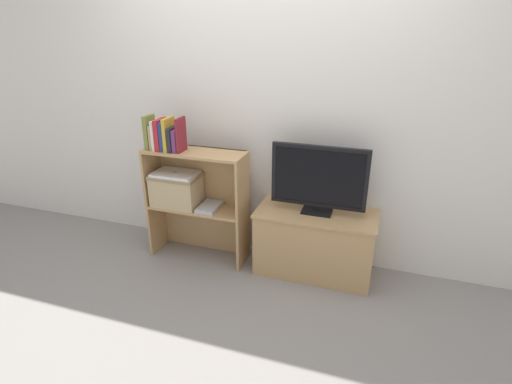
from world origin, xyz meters
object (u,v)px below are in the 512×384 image
at_px(tv, 319,178).
at_px(book_charcoal, 173,139).
at_px(book_olive, 150,132).
at_px(book_navy, 165,136).
at_px(storage_basket_left, 176,188).
at_px(book_ivory, 157,135).
at_px(book_crimson, 161,134).
at_px(book_mustard, 169,134).
at_px(tv_stand, 315,242).
at_px(magazine_stack, 210,207).
at_px(book_maroon, 181,135).
at_px(book_plum, 178,140).
at_px(book_tan, 154,137).
at_px(laptop, 175,174).

height_order(tv, book_charcoal, book_charcoal).
xyz_separation_m(book_olive, book_charcoal, (0.20, 0.00, -0.04)).
relative_size(book_navy, storage_basket_left, 0.58).
distance_m(book_ivory, book_crimson, 0.03).
height_order(book_ivory, book_mustard, book_mustard).
bearing_deg(tv, book_olive, -175.76).
xyz_separation_m(tv_stand, magazine_stack, (-0.84, -0.07, 0.21)).
xyz_separation_m(tv, book_mustard, (-1.14, -0.10, 0.25)).
relative_size(book_crimson, book_maroon, 0.92).
bearing_deg(book_ivory, book_mustard, 0.00).
distance_m(tv, book_crimson, 1.24).
distance_m(book_navy, book_plum, 0.11).
bearing_deg(tv, book_plum, -174.81).
bearing_deg(magazine_stack, book_ivory, -176.24).
xyz_separation_m(tv, book_olive, (-1.30, -0.10, 0.26)).
bearing_deg(book_navy, tv, 4.73).
bearing_deg(book_mustard, tv, 4.87).
height_order(book_mustard, magazine_stack, book_mustard).
xyz_separation_m(book_plum, storage_basket_left, (-0.06, 0.02, -0.41)).
bearing_deg(book_navy, book_ivory, 180.00).
height_order(tv_stand, book_plum, book_plum).
bearing_deg(book_charcoal, tv_stand, 5.10).
relative_size(book_crimson, storage_basket_left, 0.62).
bearing_deg(book_maroon, storage_basket_left, 166.62).
xyz_separation_m(tv_stand, book_charcoal, (-1.10, -0.10, 0.75)).
bearing_deg(tv_stand, book_maroon, -174.57).
distance_m(book_tan, laptop, 0.33).
xyz_separation_m(book_tan, laptop, (0.15, 0.02, -0.29)).
distance_m(tv_stand, tv, 0.53).
distance_m(tv, book_charcoal, 1.13).
height_order(tv, book_ivory, book_ivory).
relative_size(book_maroon, magazine_stack, 1.07).
height_order(book_olive, book_maroon, same).
xyz_separation_m(tv_stand, tv, (0.00, -0.00, 0.53)).
xyz_separation_m(tv_stand, book_navy, (-1.17, -0.10, 0.77)).
height_order(book_ivory, book_plum, book_ivory).
distance_m(book_tan, storage_basket_left, 0.44).
distance_m(tv_stand, book_charcoal, 1.34).
height_order(tv, book_maroon, book_maroon).
xyz_separation_m(storage_basket_left, laptop, (0.00, 0.00, 0.13)).
distance_m(tv, book_mustard, 1.17).
bearing_deg(tv, book_mustard, -175.13).
relative_size(book_olive, book_tan, 1.37).
relative_size(tv_stand, tv, 1.29).
bearing_deg(book_navy, magazine_stack, 4.54).
bearing_deg(storage_basket_left, book_olive, -173.28).
xyz_separation_m(book_plum, laptop, (-0.06, 0.02, -0.28)).
relative_size(book_mustard, book_maroon, 0.97).
height_order(book_mustard, book_plum, book_mustard).
height_order(book_olive, book_mustard, book_olive).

